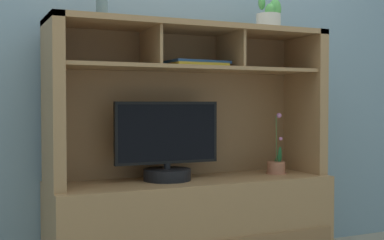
{
  "coord_description": "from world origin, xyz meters",
  "views": [
    {
      "loc": [
        -1.17,
        -2.61,
        0.96
      ],
      "look_at": [
        0.0,
        0.0,
        0.86
      ],
      "focal_mm": 48.2,
      "sensor_mm": 36.0,
      "label": 1
    }
  ],
  "objects_px": {
    "media_console": "(192,200)",
    "magazine_stack_left": "(195,64)",
    "potted_orchid": "(276,166)",
    "tv_monitor": "(167,149)",
    "diffuser_bottle": "(102,7)",
    "potted_succulent": "(269,19)"
  },
  "relations": [
    {
      "from": "media_console",
      "to": "diffuser_bottle",
      "type": "xyz_separation_m",
      "value": [
        -0.51,
        -0.03,
        1.04
      ]
    },
    {
      "from": "magazine_stack_left",
      "to": "potted_succulent",
      "type": "relative_size",
      "value": 1.59
    },
    {
      "from": "media_console",
      "to": "potted_orchid",
      "type": "relative_size",
      "value": 4.33
    },
    {
      "from": "potted_orchid",
      "to": "potted_succulent",
      "type": "bearing_deg",
      "value": 118.12
    },
    {
      "from": "tv_monitor",
      "to": "potted_orchid",
      "type": "relative_size",
      "value": 1.63
    },
    {
      "from": "potted_orchid",
      "to": "diffuser_bottle",
      "type": "distance_m",
      "value": 1.36
    },
    {
      "from": "diffuser_bottle",
      "to": "potted_succulent",
      "type": "relative_size",
      "value": 1.39
    },
    {
      "from": "tv_monitor",
      "to": "potted_succulent",
      "type": "xyz_separation_m",
      "value": [
        0.67,
        0.02,
        0.75
      ]
    },
    {
      "from": "tv_monitor",
      "to": "potted_succulent",
      "type": "bearing_deg",
      "value": 2.04
    },
    {
      "from": "potted_orchid",
      "to": "diffuser_bottle",
      "type": "bearing_deg",
      "value": 179.83
    },
    {
      "from": "diffuser_bottle",
      "to": "tv_monitor",
      "type": "bearing_deg",
      "value": 3.28
    },
    {
      "from": "potted_succulent",
      "to": "diffuser_bottle",
      "type": "bearing_deg",
      "value": -177.53
    },
    {
      "from": "potted_orchid",
      "to": "magazine_stack_left",
      "type": "height_order",
      "value": "magazine_stack_left"
    },
    {
      "from": "diffuser_bottle",
      "to": "potted_succulent",
      "type": "distance_m",
      "value": 1.03
    },
    {
      "from": "tv_monitor",
      "to": "potted_orchid",
      "type": "distance_m",
      "value": 0.7
    },
    {
      "from": "tv_monitor",
      "to": "magazine_stack_left",
      "type": "relative_size",
      "value": 1.67
    },
    {
      "from": "potted_orchid",
      "to": "potted_succulent",
      "type": "distance_m",
      "value": 0.88
    },
    {
      "from": "tv_monitor",
      "to": "potted_succulent",
      "type": "height_order",
      "value": "potted_succulent"
    },
    {
      "from": "media_console",
      "to": "tv_monitor",
      "type": "bearing_deg",
      "value": -178.07
    },
    {
      "from": "media_console",
      "to": "magazine_stack_left",
      "type": "height_order",
      "value": "media_console"
    },
    {
      "from": "tv_monitor",
      "to": "potted_succulent",
      "type": "relative_size",
      "value": 2.65
    },
    {
      "from": "media_console",
      "to": "magazine_stack_left",
      "type": "xyz_separation_m",
      "value": [
        0.02,
        0.0,
        0.76
      ]
    }
  ]
}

